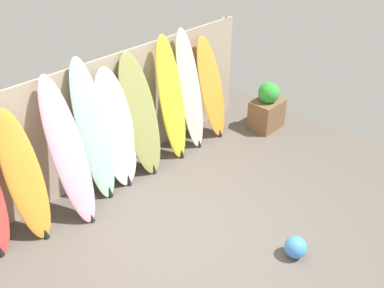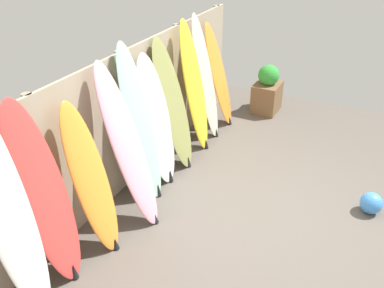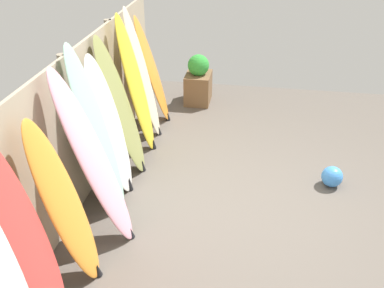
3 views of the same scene
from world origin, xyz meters
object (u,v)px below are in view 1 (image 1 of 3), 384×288
Objects in this scene: surfboard_pink_3 at (68,153)px; surfboard_white_5 at (116,130)px; surfboard_orange_9 at (211,88)px; surfboard_cream_8 at (190,91)px; surfboard_yellow_7 at (172,100)px; surfboard_orange_2 at (24,178)px; surfboard_seafoam_4 at (94,133)px; beach_ball at (296,247)px; planter_box at (267,108)px; surfboard_olive_6 at (141,116)px.

surfboard_white_5 is (0.84, 0.13, -0.08)m from surfboard_pink_3.
surfboard_orange_9 is at bearing -0.42° from surfboard_white_5.
surfboard_orange_9 is at bearing -1.32° from surfboard_cream_8.
surfboard_cream_8 is (0.43, 0.02, -0.01)m from surfboard_yellow_7.
surfboard_orange_2 is 0.98× the size of surfboard_orange_9.
surfboard_seafoam_4 is 1.16× the size of surfboard_orange_9.
surfboard_pink_3 is 7.15× the size of beach_ball.
surfboard_white_5 is 0.91× the size of surfboard_cream_8.
planter_box is (3.13, -0.63, -0.59)m from surfboard_seafoam_4.
planter_box is at bearing -19.07° from surfboard_yellow_7.
surfboard_white_5 is 2.89m from planter_box.
surfboard_orange_2 is 0.87× the size of surfboard_cream_8.
surfboard_pink_3 is at bearing -171.44° from surfboard_white_5.
planter_box is at bearing -15.04° from surfboard_olive_6.
surfboard_orange_2 is 0.86× the size of surfboard_yellow_7.
surfboard_pink_3 is at bearing -163.90° from surfboard_seafoam_4.
surfboard_yellow_7 is 1.01× the size of surfboard_cream_8.
surfboard_white_5 is 0.96× the size of surfboard_olive_6.
surfboard_cream_8 is at bearing 0.96° from surfboard_orange_2.
surfboard_olive_6 reaches higher than surfboard_orange_9.
surfboard_seafoam_4 is at bearing 107.87° from beach_ball.
surfboard_seafoam_4 is at bearing 16.10° from surfboard_pink_3.
surfboard_pink_3 is 2.31m from surfboard_cream_8.
surfboard_olive_6 is at bearing 177.46° from surfboard_yellow_7.
surfboard_pink_3 is at bearing 172.20° from planter_box.
surfboard_seafoam_4 is 2.33m from surfboard_orange_9.
beach_ball is at bearing -137.71° from planter_box.
surfboard_orange_2 is at bearing -179.30° from surfboard_yellow_7.
surfboard_olive_6 reaches higher than surfboard_orange_2.
surfboard_pink_3 is 1.29m from surfboard_olive_6.
surfboard_orange_9 is at bearing 143.26° from planter_box.
surfboard_pink_3 is 3.00m from beach_ball.
surfboard_orange_2 reaches higher than beach_ball.
surfboard_pink_3 is 0.97× the size of surfboard_seafoam_4.
surfboard_white_5 is 0.45m from surfboard_olive_6.
beach_ball is at bearing -118.58° from surfboard_orange_9.
surfboard_olive_6 is (0.81, -0.01, -0.07)m from surfboard_seafoam_4.
surfboard_orange_2 is at bearing 172.59° from surfboard_pink_3.
beach_ball is (-1.45, -2.67, -0.71)m from surfboard_orange_9.
surfboard_yellow_7 reaches higher than surfboard_pink_3.
surfboard_seafoam_4 is 2.95m from beach_ball.
beach_ball is at bearing -72.13° from surfboard_seafoam_4.
surfboard_white_5 is 1.05m from surfboard_yellow_7.
surfboard_orange_9 is (2.80, 0.11, -0.10)m from surfboard_pink_3.
surfboard_yellow_7 is (2.45, 0.03, 0.13)m from surfboard_orange_2.
surfboard_pink_3 is at bearing -7.41° from surfboard_orange_2.
surfboard_yellow_7 is at bearing 160.93° from planter_box.
surfboard_white_5 reaches higher than surfboard_orange_9.
surfboard_cream_8 is 1.14× the size of surfboard_orange_9.
planter_box is at bearing -12.60° from surfboard_white_5.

